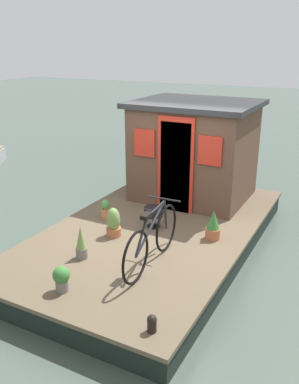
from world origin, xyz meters
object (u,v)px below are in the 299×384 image
at_px(potted_plant_fern, 61,278).
at_px(potted_plant_basil, 81,243).
at_px(charcoal_grill, 153,213).
at_px(houseboat_cabin, 194,150).
at_px(potted_plant_geranium, 113,223).
at_px(potted_plant_ivy, 213,225).
at_px(potted_plant_sage, 105,209).
at_px(mooring_bollard, 152,323).
at_px(bicycle, 152,239).

xyz_separation_m(potted_plant_fern, potted_plant_basil, (0.83, 0.30, 0.05)).
bearing_deg(charcoal_grill, houseboat_cabin, -0.26).
xyz_separation_m(potted_plant_geranium, potted_plant_ivy, (0.66, -1.49, 0.01)).
xyz_separation_m(potted_plant_ivy, potted_plant_sage, (-0.12, 2.01, -0.06)).
bearing_deg(potted_plant_fern, mooring_bollard, -96.91).
height_order(potted_plant_geranium, charcoal_grill, potted_plant_geranium).
distance_m(houseboat_cabin, potted_plant_sage, 2.24).
relative_size(potted_plant_fern, potted_plant_sage, 0.95).
bearing_deg(charcoal_grill, potted_plant_fern, 176.85).
distance_m(potted_plant_ivy, charcoal_grill, 1.07).
distance_m(bicycle, charcoal_grill, 1.31).
bearing_deg(bicycle, charcoal_grill, 26.47).
bearing_deg(mooring_bollard, houseboat_cabin, 16.48).
bearing_deg(potted_plant_ivy, potted_plant_geranium, 113.92).
bearing_deg(houseboat_cabin, charcoal_grill, 179.74).
xyz_separation_m(houseboat_cabin, mooring_bollard, (-4.26, -1.26, -0.88)).
xyz_separation_m(potted_plant_ivy, mooring_bollard, (-2.53, -0.20, -0.12)).
relative_size(potted_plant_sage, mooring_bollard, 1.71).
relative_size(houseboat_cabin, bicycle, 1.35).
distance_m(potted_plant_geranium, potted_plant_sage, 0.75).
height_order(potted_plant_ivy, mooring_bollard, potted_plant_ivy).
height_order(potted_plant_geranium, potted_plant_sage, potted_plant_geranium).
xyz_separation_m(bicycle, potted_plant_basil, (-0.32, 1.02, -0.16)).
xyz_separation_m(potted_plant_sage, mooring_bollard, (-2.41, -2.21, -0.07)).
relative_size(houseboat_cabin, potted_plant_ivy, 4.76).
bearing_deg(potted_plant_geranium, bicycle, -118.69).
bearing_deg(bicycle, potted_plant_basil, 107.33).
height_order(potted_plant_fern, potted_plant_basil, potted_plant_basil).
relative_size(potted_plant_basil, mooring_bollard, 2.40).
relative_size(bicycle, potted_plant_ivy, 3.52).
height_order(houseboat_cabin, potted_plant_fern, houseboat_cabin).
relative_size(charcoal_grill, mooring_bollard, 1.73).
relative_size(potted_plant_basil, charcoal_grill, 1.39).
relative_size(potted_plant_fern, charcoal_grill, 0.94).
distance_m(potted_plant_geranium, potted_plant_ivy, 1.63).
xyz_separation_m(potted_plant_basil, potted_plant_geranium, (0.87, -0.01, -0.02)).
xyz_separation_m(potted_plant_basil, charcoal_grill, (1.49, -0.43, 0.03)).
relative_size(potted_plant_basil, potted_plant_sage, 1.40).
xyz_separation_m(potted_plant_fern, potted_plant_ivy, (2.36, -1.20, 0.05)).
distance_m(houseboat_cabin, bicycle, 3.06).
height_order(potted_plant_fern, potted_plant_ivy, potted_plant_ivy).
distance_m(houseboat_cabin, potted_plant_fern, 4.17).
distance_m(potted_plant_geranium, charcoal_grill, 0.75).
distance_m(potted_plant_fern, potted_plant_geranium, 1.72).
bearing_deg(potted_plant_fern, houseboat_cabin, -1.90).
distance_m(potted_plant_basil, charcoal_grill, 1.55).
xyz_separation_m(potted_plant_fern, charcoal_grill, (2.32, -0.13, 0.08)).
height_order(charcoal_grill, mooring_bollard, charcoal_grill).
xyz_separation_m(potted_plant_geranium, potted_plant_sage, (0.54, 0.52, -0.05)).
bearing_deg(charcoal_grill, mooring_bollard, -152.97).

